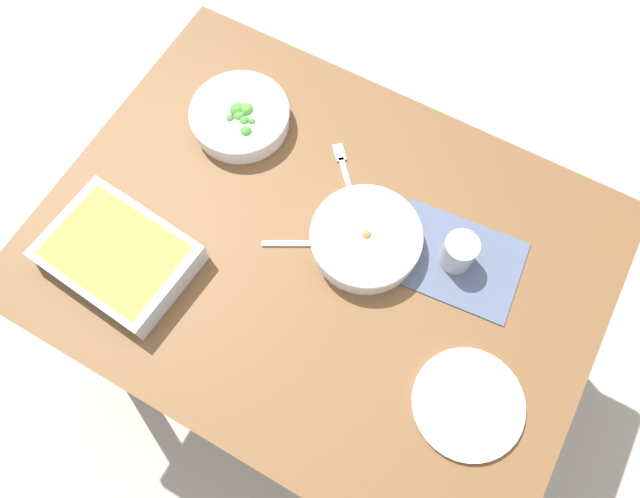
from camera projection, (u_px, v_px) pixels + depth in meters
ground_plane at (320, 334)px, 1.97m from camera, size 6.00×6.00×0.00m
dining_table at (320, 264)px, 1.37m from camera, size 1.20×0.90×0.74m
placemat at (454, 259)px, 1.27m from camera, size 0.30×0.23×0.00m
stew_bowl at (366, 239)px, 1.26m from camera, size 0.24×0.24×0.06m
broccoli_bowl at (240, 116)px, 1.38m from camera, size 0.23×0.23×0.07m
baking_dish at (118, 255)px, 1.24m from camera, size 0.32×0.24×0.06m
drink_cup at (458, 253)px, 1.24m from camera, size 0.07×0.07×0.08m
side_plate at (468, 404)px, 1.15m from camera, size 0.22×0.22×0.01m
spoon_by_stew at (314, 243)px, 1.28m from camera, size 0.16×0.10×0.01m
fork_on_table at (345, 172)px, 1.35m from camera, size 0.13×0.14×0.01m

